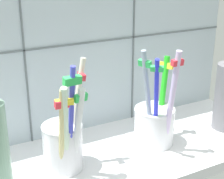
{
  "coord_description": "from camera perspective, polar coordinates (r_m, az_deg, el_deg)",
  "views": [
    {
      "loc": [
        -25.26,
        -47.21,
        34.34
      ],
      "look_at": [
        0.0,
        -0.17,
        13.92
      ],
      "focal_mm": 57.62,
      "sensor_mm": 36.0,
      "label": 1
    }
  ],
  "objects": [
    {
      "name": "counter_slab",
      "position": [
        0.63,
        -0.08,
        -10.97
      ],
      "size": [
        64.0,
        22.0,
        2.0
      ],
      "primitive_type": "cube",
      "color": "silver",
      "rests_on": "ground"
    },
    {
      "name": "tile_wall_back",
      "position": [
        0.65,
        -5.13,
        10.43
      ],
      "size": [
        64.0,
        2.2,
        45.0
      ],
      "color": "#B2C1CC",
      "rests_on": "ground"
    },
    {
      "name": "toothbrush_cup_left",
      "position": [
        0.57,
        -7.51,
        -8.3
      ],
      "size": [
        7.53,
        8.65,
        18.3
      ],
      "color": "silver",
      "rests_on": "counter_slab"
    },
    {
      "name": "toothbrush_cup_right",
      "position": [
        0.64,
        6.92,
        -5.06
      ],
      "size": [
        9.08,
        9.12,
        18.36
      ],
      "color": "silver",
      "rests_on": "counter_slab"
    }
  ]
}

